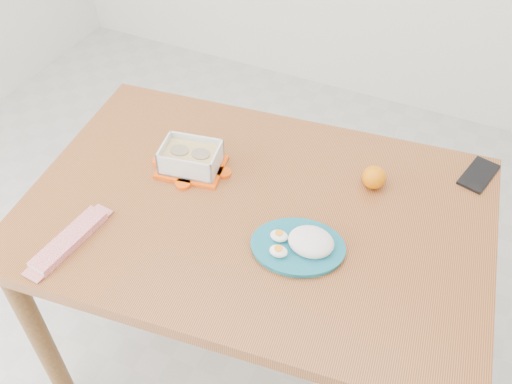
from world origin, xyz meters
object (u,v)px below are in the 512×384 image
at_px(orange_fruit, 374,177).
at_px(smartphone, 479,175).
at_px(rice_plate, 302,244).
at_px(dining_table, 256,232).
at_px(food_container, 191,158).

height_order(orange_fruit, smartphone, orange_fruit).
distance_m(rice_plate, smartphone, 0.58).
xyz_separation_m(dining_table, smartphone, (0.52, 0.38, 0.10)).
distance_m(orange_fruit, rice_plate, 0.31).
distance_m(food_container, smartphone, 0.81).
relative_size(food_container, orange_fruit, 3.11).
distance_m(dining_table, food_container, 0.28).
distance_m(food_container, rice_plate, 0.42).
bearing_deg(smartphone, orange_fruit, -133.28).
bearing_deg(rice_plate, orange_fruit, 56.01).
distance_m(food_container, orange_fruit, 0.51).
xyz_separation_m(dining_table, orange_fruit, (0.26, 0.21, 0.13)).
height_order(orange_fruit, rice_plate, orange_fruit).
bearing_deg(rice_plate, dining_table, 137.61).
bearing_deg(food_container, rice_plate, -30.48).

